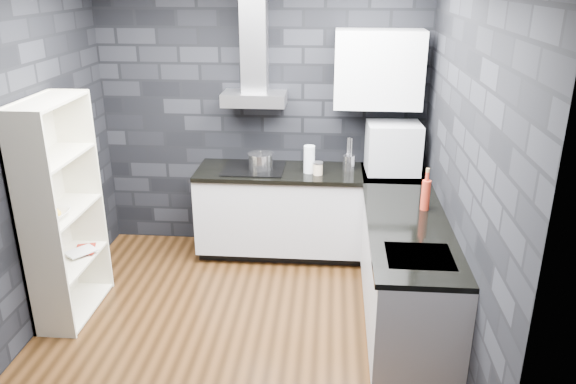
# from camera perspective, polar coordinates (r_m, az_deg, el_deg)

# --- Properties ---
(ground) EXTENTS (3.20, 3.20, 0.00)m
(ground) POSITION_cam_1_polar(r_m,az_deg,el_deg) (4.68, -4.86, -13.40)
(ground) COLOR #3F2510
(wall_back) EXTENTS (3.20, 0.05, 2.70)m
(wall_back) POSITION_cam_1_polar(r_m,az_deg,el_deg) (5.62, -2.61, 7.75)
(wall_back) COLOR black
(wall_back) RESTS_ON ground
(wall_front) EXTENTS (3.20, 0.05, 2.70)m
(wall_front) POSITION_cam_1_polar(r_m,az_deg,el_deg) (2.62, -11.52, -8.92)
(wall_front) COLOR black
(wall_front) RESTS_ON ground
(wall_left) EXTENTS (0.05, 3.20, 2.70)m
(wall_left) POSITION_cam_1_polar(r_m,az_deg,el_deg) (4.63, -25.67, 2.76)
(wall_left) COLOR black
(wall_left) RESTS_ON ground
(wall_right) EXTENTS (0.05, 3.20, 2.70)m
(wall_right) POSITION_cam_1_polar(r_m,az_deg,el_deg) (4.12, 17.45, 1.79)
(wall_right) COLOR black
(wall_right) RESTS_ON ground
(toekick_back) EXTENTS (2.18, 0.50, 0.10)m
(toekick_back) POSITION_cam_1_polar(r_m,az_deg,el_deg) (5.76, 2.22, -5.70)
(toekick_back) COLOR black
(toekick_back) RESTS_ON ground
(toekick_right) EXTENTS (0.50, 1.78, 0.10)m
(toekick_right) POSITION_cam_1_polar(r_m,az_deg,el_deg) (4.72, 12.00, -12.73)
(toekick_right) COLOR black
(toekick_right) RESTS_ON ground
(counter_back_cab) EXTENTS (2.20, 0.60, 0.76)m
(counter_back_cab) POSITION_cam_1_polar(r_m,az_deg,el_deg) (5.54, 2.26, -1.91)
(counter_back_cab) COLOR #B7B6BA
(counter_back_cab) RESTS_ON ground
(counter_right_cab) EXTENTS (0.60, 1.80, 0.76)m
(counter_right_cab) POSITION_cam_1_polar(r_m,az_deg,el_deg) (4.50, 11.91, -8.16)
(counter_right_cab) COLOR #B7B6BA
(counter_right_cab) RESTS_ON ground
(counter_back_top) EXTENTS (2.20, 0.62, 0.04)m
(counter_back_top) POSITION_cam_1_polar(r_m,az_deg,el_deg) (5.39, 2.32, 1.96)
(counter_back_top) COLOR black
(counter_back_top) RESTS_ON counter_back_cab
(counter_right_top) EXTENTS (0.62, 1.80, 0.04)m
(counter_right_top) POSITION_cam_1_polar(r_m,az_deg,el_deg) (4.32, 12.17, -3.51)
(counter_right_top) COLOR black
(counter_right_top) RESTS_ON counter_right_cab
(counter_corner_top) EXTENTS (0.62, 0.62, 0.04)m
(counter_corner_top) POSITION_cam_1_polar(r_m,az_deg,el_deg) (5.43, 10.79, 1.74)
(counter_corner_top) COLOR black
(counter_corner_top) RESTS_ON counter_right_cab
(hood_body) EXTENTS (0.60, 0.34, 0.12)m
(hood_body) POSITION_cam_1_polar(r_m,az_deg,el_deg) (5.39, -3.44, 9.45)
(hood_body) COLOR #A5A5A9
(hood_body) RESTS_ON wall_back
(hood_chimney) EXTENTS (0.24, 0.20, 0.90)m
(hood_chimney) POSITION_cam_1_polar(r_m,az_deg,el_deg) (5.38, -3.46, 14.93)
(hood_chimney) COLOR #A5A5A9
(hood_chimney) RESTS_ON hood_body
(upper_cabinet) EXTENTS (0.80, 0.35, 0.70)m
(upper_cabinet) POSITION_cam_1_polar(r_m,az_deg,el_deg) (5.30, 9.19, 12.21)
(upper_cabinet) COLOR silver
(upper_cabinet) RESTS_ON wall_back
(cooktop) EXTENTS (0.58, 0.50, 0.01)m
(cooktop) POSITION_cam_1_polar(r_m,az_deg,el_deg) (5.44, -3.48, 2.41)
(cooktop) COLOR black
(cooktop) RESTS_ON counter_back_top
(sink_rim) EXTENTS (0.44, 0.40, 0.01)m
(sink_rim) POSITION_cam_1_polar(r_m,az_deg,el_deg) (3.87, 13.20, -6.40)
(sink_rim) COLOR #A5A5A9
(sink_rim) RESTS_ON counter_right_top
(pot) EXTENTS (0.23, 0.23, 0.14)m
(pot) POSITION_cam_1_polar(r_m,az_deg,el_deg) (5.39, -2.79, 3.10)
(pot) COLOR silver
(pot) RESTS_ON cooktop
(glass_vase) EXTENTS (0.12, 0.12, 0.26)m
(glass_vase) POSITION_cam_1_polar(r_m,az_deg,el_deg) (5.30, 2.17, 3.34)
(glass_vase) COLOR white
(glass_vase) RESTS_ON counter_back_top
(storage_jar) EXTENTS (0.09, 0.09, 0.11)m
(storage_jar) POSITION_cam_1_polar(r_m,az_deg,el_deg) (5.27, 3.06, 2.34)
(storage_jar) COLOR #CDB590
(storage_jar) RESTS_ON counter_back_top
(utensil_crock) EXTENTS (0.11, 0.11, 0.15)m
(utensil_crock) POSITION_cam_1_polar(r_m,az_deg,el_deg) (5.42, 6.18, 3.00)
(utensil_crock) COLOR silver
(utensil_crock) RESTS_ON counter_back_top
(appliance_garage) EXTENTS (0.51, 0.41, 0.49)m
(appliance_garage) POSITION_cam_1_polar(r_m,az_deg,el_deg) (5.38, 10.62, 4.33)
(appliance_garage) COLOR #AFB2B7
(appliance_garage) RESTS_ON counter_back_top
(red_bottle) EXTENTS (0.09, 0.09, 0.24)m
(red_bottle) POSITION_cam_1_polar(r_m,az_deg,el_deg) (4.57, 13.80, -0.31)
(red_bottle) COLOR #A82E1B
(red_bottle) RESTS_ON counter_right_top
(bookshelf) EXTENTS (0.37, 0.81, 1.80)m
(bookshelf) POSITION_cam_1_polar(r_m,az_deg,el_deg) (4.79, -21.98, -1.88)
(bookshelf) COLOR beige
(bookshelf) RESTS_ON ground
(fruit_bowl) EXTENTS (0.25, 0.25, 0.06)m
(fruit_bowl) POSITION_cam_1_polar(r_m,az_deg,el_deg) (4.66, -22.78, -2.14)
(fruit_bowl) COLOR silver
(fruit_bowl) RESTS_ON bookshelf
(book_red) EXTENTS (0.16, 0.07, 0.21)m
(book_red) POSITION_cam_1_polar(r_m,az_deg,el_deg) (5.05, -20.91, -4.61)
(book_red) COLOR maroon
(book_red) RESTS_ON bookshelf
(book_second) EXTENTS (0.14, 0.12, 0.23)m
(book_second) POSITION_cam_1_polar(r_m,az_deg,el_deg) (5.05, -20.87, -4.32)
(book_second) COLOR #B2B2B2
(book_second) RESTS_ON bookshelf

